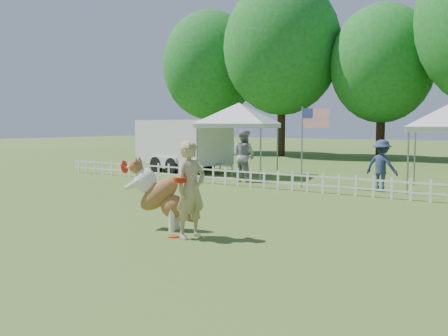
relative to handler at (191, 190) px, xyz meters
The scene contains 13 objects.
ground 1.14m from the handler, 160.84° to the right, with size 120.00×120.00×0.00m, color #3E631F.
picket_fence 6.82m from the handler, 95.92° to the left, with size 22.00×0.08×0.60m, color silver, non-canonical shape.
handler is the anchor object (origin of this frame).
dog 0.97m from the handler, 166.88° to the left, with size 1.32×0.44×1.37m, color brown, non-canonical shape.
frisbee_on_turf 0.92m from the handler, 151.99° to the right, with size 0.20×0.20×0.02m, color red.
canopy_tent_left 10.84m from the handler, 118.76° to the left, with size 2.71×2.71×2.80m, color silver, non-canonical shape.
cargo_trailer 12.78m from the handler, 130.25° to the left, with size 5.13×2.26×2.26m, color silver, non-canonical shape.
flag_pole 7.71m from the handler, 101.48° to the left, with size 0.99×0.10×2.57m, color gray, non-canonical shape.
spectator_a 8.85m from the handler, 116.60° to the left, with size 0.89×0.69×1.83m, color gray.
spectator_b 8.16m from the handler, 84.09° to the left, with size 1.01×0.58×1.56m, color navy.
tree_far_left 27.23m from the handler, 125.82° to the left, with size 6.60×6.60×11.00m, color #1A5E1E, non-canonical shape.
tree_left 23.92m from the handler, 114.53° to the left, with size 7.40×7.40×12.00m, color #1A5E1E, non-canonical shape.
tree_center_left 22.92m from the handler, 99.44° to the left, with size 6.00×6.00×9.80m, color #1A5E1E, non-canonical shape.
Camera 1 is at (6.21, -6.60, 2.02)m, focal length 40.00 mm.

